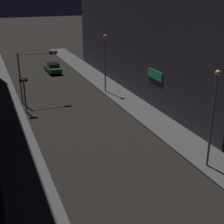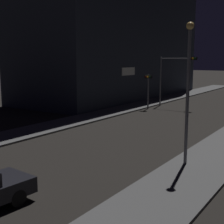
{
  "view_description": "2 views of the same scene",
  "coord_description": "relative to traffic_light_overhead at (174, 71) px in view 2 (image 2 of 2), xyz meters",
  "views": [
    {
      "loc": [
        -7.98,
        -1.69,
        11.83
      ],
      "look_at": [
        0.93,
        20.31,
        2.66
      ],
      "focal_mm": 51.26,
      "sensor_mm": 36.0,
      "label": 1
    },
    {
      "loc": [
        11.38,
        -0.98,
        5.31
      ],
      "look_at": [
        -0.3,
        16.49,
        1.87
      ],
      "focal_mm": 52.2,
      "sensor_mm": 36.0,
      "label": 2
    }
  ],
  "objects": [
    {
      "name": "sidewalk_left",
      "position": [
        -3.4,
        -1.49,
        -3.97
      ],
      "size": [
        3.18,
        66.81,
        0.13
      ],
      "primitive_type": "cube",
      "color": "#4C4C4C",
      "rests_on": "ground_plane"
    },
    {
      "name": "traffic_light_overhead",
      "position": [
        0.0,
        0.0,
        0.0
      ],
      "size": [
        4.24,
        0.41,
        5.6
      ],
      "color": "slate",
      "rests_on": "ground_plane"
    },
    {
      "name": "street_lamp_near_block",
      "position": [
        8.78,
        -18.76,
        0.19
      ],
      "size": [
        0.37,
        0.37,
        6.91
      ],
      "color": "slate",
      "rests_on": "sidewalk_right"
    },
    {
      "name": "building_facade_left",
      "position": [
        -10.48,
        4.71,
        6.76
      ],
      "size": [
        11.07,
        30.78,
        21.58
      ],
      "color": "#282D38",
      "rests_on": "ground_plane"
    },
    {
      "name": "traffic_light_left_kerb",
      "position": [
        -1.56,
        -3.0,
        -1.39
      ],
      "size": [
        0.8,
        0.42,
        3.68
      ],
      "color": "slate",
      "rests_on": "ground_plane"
    }
  ]
}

